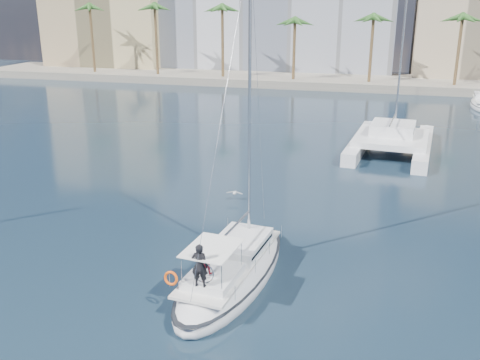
% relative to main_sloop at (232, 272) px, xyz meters
% --- Properties ---
extents(ground, '(160.00, 160.00, 0.00)m').
position_rel_main_sloop_xyz_m(ground, '(-2.06, 3.49, -0.50)').
color(ground, black).
rests_on(ground, ground).
extents(quay, '(120.00, 14.00, 1.20)m').
position_rel_main_sloop_xyz_m(quay, '(-2.06, 64.49, 0.10)').
color(quay, gray).
rests_on(quay, ground).
extents(building_tan_left, '(22.00, 14.00, 22.00)m').
position_rel_main_sloop_xyz_m(building_tan_left, '(-44.06, 72.49, 10.50)').
color(building_tan_left, tan).
rests_on(building_tan_left, ground).
extents(palm_left, '(3.60, 3.60, 12.30)m').
position_rel_main_sloop_xyz_m(palm_left, '(-36.06, 60.49, 9.78)').
color(palm_left, brown).
rests_on(palm_left, ground).
extents(palm_centre, '(3.60, 3.60, 12.30)m').
position_rel_main_sloop_xyz_m(palm_centre, '(-2.06, 60.49, 9.78)').
color(palm_centre, brown).
rests_on(palm_centre, ground).
extents(main_sloop, '(4.37, 10.78, 15.59)m').
position_rel_main_sloop_xyz_m(main_sloop, '(0.00, 0.00, 0.00)').
color(main_sloop, silver).
rests_on(main_sloop, ground).
extents(catamaran, '(7.74, 13.66, 18.97)m').
position_rel_main_sloop_xyz_m(catamaran, '(7.06, 25.75, 0.67)').
color(catamaran, silver).
rests_on(catamaran, ground).
extents(seagull, '(1.09, 0.47, 0.20)m').
position_rel_main_sloop_xyz_m(seagull, '(-2.81, 10.34, 0.04)').
color(seagull, silver).
rests_on(seagull, ground).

